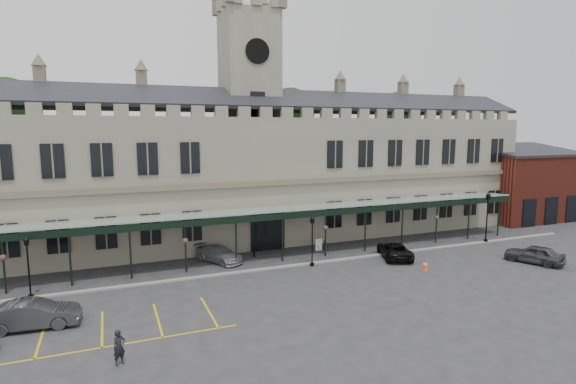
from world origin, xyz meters
name	(u,v)px	position (x,y,z in m)	size (l,w,h in m)	color
ground	(321,289)	(0.00, 0.00, 0.00)	(140.00, 140.00, 0.00)	#2C2C2F
station_building	(251,175)	(0.00, 15.91, 6.47)	(60.00, 10.36, 17.30)	slate
clock_tower	(250,107)	(0.00, 16.00, 13.11)	(5.60, 5.60, 24.80)	slate
canopy	(281,232)	(0.00, 7.46, 2.40)	(50.00, 4.10, 4.30)	#8C9E93
brick_annex	(523,185)	(34.00, 12.97, 4.16)	(12.40, 8.36, 9.23)	maroon
kerb	(290,266)	(0.00, 5.50, 0.06)	(60.00, 0.40, 0.12)	gray
parking_markings	(102,332)	(-14.00, -1.50, 0.00)	(16.00, 6.00, 0.01)	gold
tree_behind_left	(7,110)	(-22.00, 25.00, 12.81)	(6.00, 6.00, 16.00)	#332314
tree_behind_mid	(290,114)	(8.00, 25.00, 12.81)	(6.00, 6.00, 16.00)	#332314
tree_behind_right	(398,115)	(24.00, 25.00, 12.81)	(6.00, 6.00, 16.00)	#332314
lamp_post_left	(28,261)	(-18.32, 5.54, 2.50)	(0.40, 0.40, 4.21)	black
lamp_post_mid	(312,236)	(1.70, 5.01, 2.46)	(0.39, 0.39, 4.15)	black
lamp_post_right	(487,213)	(20.61, 5.49, 2.96)	(0.47, 0.47, 4.98)	black
traffic_cone	(425,266)	(9.43, 0.65, 0.37)	(0.47, 0.47, 0.75)	#FF4A08
sign_board	(319,245)	(4.24, 9.00, 0.53)	(0.63, 0.06, 1.09)	black
bollard_left	(254,252)	(-1.83, 9.26, 0.44)	(0.16, 0.16, 0.89)	black
bollard_right	(325,245)	(4.83, 8.96, 0.44)	(0.16, 0.16, 0.87)	black
car_left_b	(33,314)	(-17.50, 0.49, 0.79)	(1.67, 4.80, 1.58)	#33353A
car_taxi	(219,254)	(-5.00, 8.97, 0.67)	(1.86, 4.58, 1.33)	#929399
car_van	(394,250)	(9.26, 4.49, 0.67)	(2.21, 4.80, 1.33)	black
car_right_a	(534,254)	(19.00, -1.18, 0.76)	(1.79, 4.45, 1.52)	#33353A
person_a	(119,347)	(-13.20, -5.48, 0.85)	(0.62, 0.41, 1.70)	black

